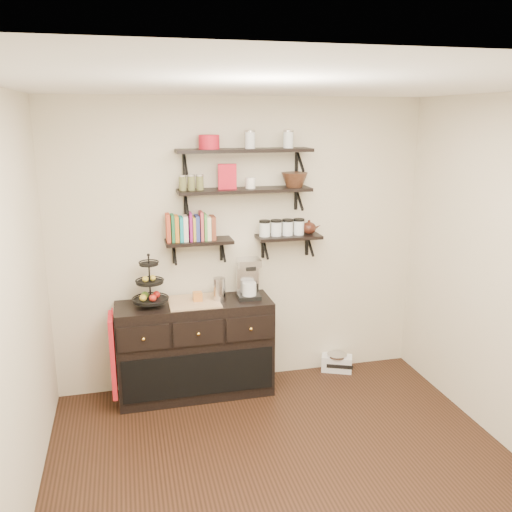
% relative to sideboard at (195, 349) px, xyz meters
% --- Properties ---
extents(floor, '(3.50, 3.50, 0.00)m').
position_rel_sideboard_xyz_m(floor, '(0.50, -1.51, -0.45)').
color(floor, black).
rests_on(floor, ground).
extents(ceiling, '(3.50, 3.50, 0.02)m').
position_rel_sideboard_xyz_m(ceiling, '(0.50, -1.51, 2.25)').
color(ceiling, white).
rests_on(ceiling, back_wall).
extents(back_wall, '(3.50, 0.02, 2.70)m').
position_rel_sideboard_xyz_m(back_wall, '(0.50, 0.24, 0.90)').
color(back_wall, beige).
rests_on(back_wall, ground).
extents(left_wall, '(0.02, 3.50, 2.70)m').
position_rel_sideboard_xyz_m(left_wall, '(-1.25, -1.51, 0.90)').
color(left_wall, beige).
rests_on(left_wall, ground).
extents(shelf_top, '(1.20, 0.27, 0.23)m').
position_rel_sideboard_xyz_m(shelf_top, '(0.50, 0.10, 1.78)').
color(shelf_top, black).
rests_on(shelf_top, back_wall).
extents(shelf_mid, '(1.20, 0.27, 0.23)m').
position_rel_sideboard_xyz_m(shelf_mid, '(0.50, 0.10, 1.43)').
color(shelf_mid, black).
rests_on(shelf_mid, back_wall).
extents(shelf_low_left, '(0.60, 0.25, 0.23)m').
position_rel_sideboard_xyz_m(shelf_low_left, '(0.08, 0.12, 0.98)').
color(shelf_low_left, black).
rests_on(shelf_low_left, back_wall).
extents(shelf_low_right, '(0.60, 0.25, 0.23)m').
position_rel_sideboard_xyz_m(shelf_low_right, '(0.92, 0.12, 0.98)').
color(shelf_low_right, black).
rests_on(shelf_low_right, back_wall).
extents(cookbooks, '(0.43, 0.15, 0.26)m').
position_rel_sideboard_xyz_m(cookbooks, '(0.02, 0.12, 1.11)').
color(cookbooks, '#AD3F24').
rests_on(cookbooks, shelf_low_left).
extents(glass_canisters, '(0.43, 0.10, 0.13)m').
position_rel_sideboard_xyz_m(glass_canisters, '(0.85, 0.12, 1.06)').
color(glass_canisters, silver).
rests_on(glass_canisters, shelf_low_right).
extents(sideboard, '(1.40, 0.50, 0.92)m').
position_rel_sideboard_xyz_m(sideboard, '(0.00, 0.00, 0.00)').
color(sideboard, black).
rests_on(sideboard, floor).
extents(fruit_stand, '(0.31, 0.31, 0.46)m').
position_rel_sideboard_xyz_m(fruit_stand, '(-0.38, 0.00, 0.61)').
color(fruit_stand, black).
rests_on(fruit_stand, sideboard).
extents(candle, '(0.08, 0.08, 0.08)m').
position_rel_sideboard_xyz_m(candle, '(0.03, 0.00, 0.50)').
color(candle, '#B6692A').
rests_on(candle, sideboard).
extents(coffee_maker, '(0.21, 0.20, 0.37)m').
position_rel_sideboard_xyz_m(coffee_maker, '(0.51, 0.03, 0.63)').
color(coffee_maker, black).
rests_on(coffee_maker, sideboard).
extents(thermal_carafe, '(0.11, 0.11, 0.22)m').
position_rel_sideboard_xyz_m(thermal_carafe, '(0.23, -0.02, 0.56)').
color(thermal_carafe, silver).
rests_on(thermal_carafe, sideboard).
extents(apron, '(0.04, 0.31, 0.72)m').
position_rel_sideboard_xyz_m(apron, '(-0.73, -0.10, 0.06)').
color(apron, '#B61313').
rests_on(apron, sideboard).
extents(radio, '(0.34, 0.27, 0.18)m').
position_rel_sideboard_xyz_m(radio, '(1.45, 0.12, -0.36)').
color(radio, silver).
rests_on(radio, floor).
extents(recipe_box, '(0.17, 0.08, 0.22)m').
position_rel_sideboard_xyz_m(recipe_box, '(0.34, 0.10, 1.56)').
color(recipe_box, red).
rests_on(recipe_box, shelf_mid).
extents(walnut_bowl, '(0.24, 0.24, 0.13)m').
position_rel_sideboard_xyz_m(walnut_bowl, '(0.96, 0.10, 1.51)').
color(walnut_bowl, black).
rests_on(walnut_bowl, shelf_mid).
extents(ramekins, '(0.09, 0.09, 0.10)m').
position_rel_sideboard_xyz_m(ramekins, '(0.55, 0.10, 1.50)').
color(ramekins, white).
rests_on(ramekins, shelf_mid).
extents(teapot, '(0.20, 0.16, 0.14)m').
position_rel_sideboard_xyz_m(teapot, '(1.12, 0.12, 1.07)').
color(teapot, '#35170F').
rests_on(teapot, shelf_low_right).
extents(red_pot, '(0.18, 0.18, 0.12)m').
position_rel_sideboard_xyz_m(red_pot, '(0.18, 0.10, 1.86)').
color(red_pot, red).
rests_on(red_pot, shelf_top).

